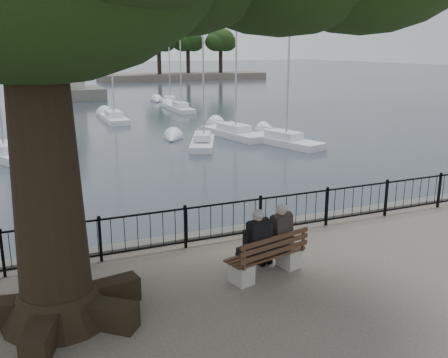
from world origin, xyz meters
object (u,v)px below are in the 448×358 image
person_left (253,246)px  person_right (276,239)px  bench (267,260)px  lion_monument (72,78)px

person_left → person_right: same height
person_right → bench: bearing=-148.9°
bench → lion_monument: 49.57m
person_left → lion_monument: 49.55m
person_left → lion_monument: size_ratio=0.16×
bench → lion_monument: lion_monument is taller
person_right → lion_monument: bearing=88.1°
person_left → bench: bearing=-5.5°
person_right → lion_monument: size_ratio=0.16×
bench → person_left: size_ratio=1.24×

